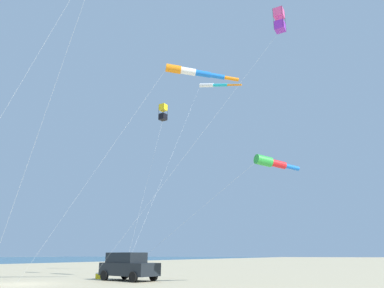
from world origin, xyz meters
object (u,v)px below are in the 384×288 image
at_px(kite_windsock_yellow_midlevel, 192,72).
at_px(kite_box_magenta_far_left, 163,112).
at_px(kite_windsock_red_high_left, 214,85).
at_px(kite_windsock_checkered_midright, 271,163).
at_px(kite_box_rainbow_low_near, 279,20).
at_px(cooler_box, 100,276).
at_px(parked_car, 128,266).

xyz_separation_m(kite_windsock_yellow_midlevel, kite_box_magenta_far_left, (5.50, -5.81, 0.29)).
relative_size(kite_windsock_red_high_left, kite_box_magenta_far_left, 1.41).
height_order(kite_windsock_checkered_midright, kite_box_magenta_far_left, kite_box_magenta_far_left).
height_order(kite_windsock_yellow_midlevel, kite_box_magenta_far_left, kite_box_magenta_far_left).
relative_size(kite_box_rainbow_low_near, kite_box_magenta_far_left, 1.33).
bearing_deg(kite_windsock_red_high_left, cooler_box, 63.03).
bearing_deg(parked_car, kite_box_magenta_far_left, -103.63).
xyz_separation_m(kite_box_rainbow_low_near, kite_windsock_yellow_midlevel, (5.27, 3.68, -4.83)).
relative_size(cooler_box, kite_windsock_red_high_left, 0.03).
height_order(kite_windsock_checkered_midright, kite_windsock_red_high_left, kite_windsock_red_high_left).
bearing_deg(kite_windsock_checkered_midright, kite_box_rainbow_low_near, -121.81).
bearing_deg(kite_box_magenta_far_left, parked_car, 76.37).
bearing_deg(parked_car, kite_windsock_yellow_midlevel, 155.57).
bearing_deg(cooler_box, kite_windsock_red_high_left, -116.97).
distance_m(kite_windsock_checkered_midright, kite_box_magenta_far_left, 12.28).
bearing_deg(kite_box_rainbow_low_near, kite_windsock_red_high_left, -48.22).
bearing_deg(kite_windsock_yellow_midlevel, kite_box_magenta_far_left, -46.55).
xyz_separation_m(kite_windsock_checkered_midright, kite_windsock_red_high_left, (8.20, -11.82, 12.37)).
xyz_separation_m(parked_car, kite_windsock_red_high_left, (-2.33, -11.11, 18.48)).
xyz_separation_m(kite_windsock_checkered_midright, kite_box_rainbow_low_near, (-0.97, -1.56, 10.94)).
bearing_deg(kite_box_rainbow_low_near, parked_car, 4.21).
bearing_deg(kite_windsock_yellow_midlevel, kite_windsock_checkered_midright, -153.81).
height_order(parked_car, kite_windsock_yellow_midlevel, kite_windsock_yellow_midlevel).
bearing_deg(kite_windsock_red_high_left, kite_box_magenta_far_left, 78.80).
distance_m(kite_windsock_yellow_midlevel, kite_box_magenta_far_left, 8.01).
bearing_deg(kite_box_magenta_far_left, kite_box_rainbow_low_near, 168.79).
relative_size(cooler_box, kite_box_rainbow_low_near, 0.03).
bearing_deg(kite_windsock_checkered_midright, kite_windsock_yellow_midlevel, 26.19).
bearing_deg(cooler_box, kite_box_magenta_far_left, -148.55).
bearing_deg(kite_windsock_checkered_midright, cooler_box, -6.15).
xyz_separation_m(cooler_box, kite_box_rainbow_low_near, (-14.44, -0.11, 17.78)).
bearing_deg(kite_box_rainbow_low_near, kite_windsock_yellow_midlevel, 34.88).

